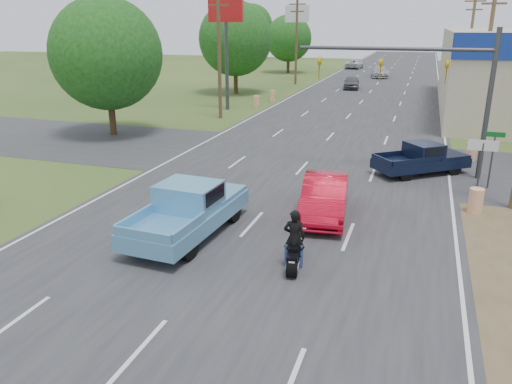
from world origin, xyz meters
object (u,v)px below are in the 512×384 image
(red_convertible, at_px, (325,197))
(rider, at_px, (294,241))
(distant_car_silver, at_px, (380,72))
(blue_pickup, at_px, (190,208))
(motorcycle, at_px, (294,254))
(distant_car_white, at_px, (354,64))
(distant_car_grey, at_px, (352,82))
(navy_pickup, at_px, (423,158))

(red_convertible, relative_size, rider, 2.64)
(rider, bearing_deg, distant_car_silver, -96.85)
(rider, relative_size, distant_car_silver, 0.34)
(red_convertible, height_order, blue_pickup, blue_pickup)
(motorcycle, distance_m, rider, 0.44)
(red_convertible, distance_m, distant_car_white, 67.36)
(red_convertible, relative_size, motorcycle, 2.29)
(red_convertible, bearing_deg, motorcycle, -97.42)
(rider, xyz_separation_m, distant_car_grey, (-4.71, 44.64, -0.19))
(motorcycle, height_order, distant_car_white, distant_car_white)
(motorcycle, xyz_separation_m, distant_car_white, (-8.13, 71.52, 0.25))
(rider, height_order, distant_car_white, rider)
(blue_pickup, bearing_deg, distant_car_white, 96.64)
(rider, relative_size, navy_pickup, 0.37)
(rider, bearing_deg, distant_car_white, -93.15)
(rider, distance_m, blue_pickup, 4.37)
(rider, bearing_deg, motorcycle, 90.00)
(blue_pickup, bearing_deg, navy_pickup, 57.10)
(red_convertible, bearing_deg, navy_pickup, 57.13)
(navy_pickup, bearing_deg, motorcycle, -55.13)
(motorcycle, height_order, blue_pickup, blue_pickup)
(blue_pickup, relative_size, navy_pickup, 1.22)
(motorcycle, distance_m, navy_pickup, 12.45)
(distant_car_grey, bearing_deg, red_convertible, -90.02)
(distant_car_silver, bearing_deg, distant_car_grey, -104.47)
(navy_pickup, bearing_deg, blue_pickup, -74.82)
(blue_pickup, relative_size, distant_car_white, 1.13)
(navy_pickup, relative_size, distant_car_silver, 0.90)
(blue_pickup, relative_size, distant_car_grey, 1.40)
(motorcycle, bearing_deg, navy_pickup, 63.76)
(red_convertible, height_order, distant_car_silver, red_convertible)
(navy_pickup, height_order, distant_car_grey, navy_pickup)
(red_convertible, xyz_separation_m, navy_pickup, (3.53, 7.28, 0.01))
(navy_pickup, xyz_separation_m, distant_car_silver, (-6.41, 46.51, -0.02))
(distant_car_silver, bearing_deg, motorcycle, -93.94)
(red_convertible, relative_size, blue_pickup, 0.81)
(blue_pickup, distance_m, navy_pickup, 13.03)
(blue_pickup, distance_m, distant_car_grey, 43.26)
(rider, relative_size, distant_car_grey, 0.43)
(rider, xyz_separation_m, distant_car_white, (-8.12, 71.47, -0.18))
(red_convertible, distance_m, rider, 4.60)
(rider, bearing_deg, red_convertible, -100.12)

